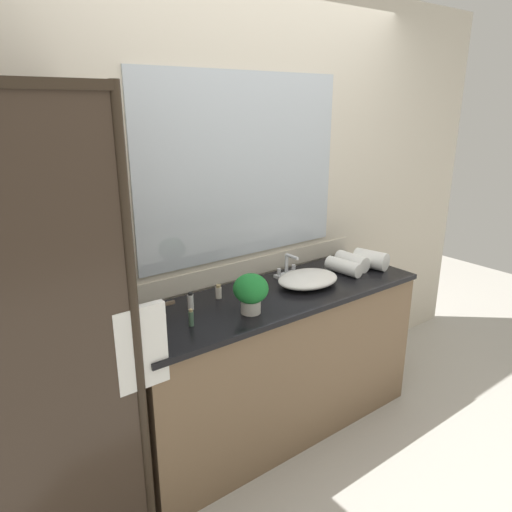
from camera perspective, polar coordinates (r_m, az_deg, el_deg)
ground_plane at (r=3.13m, az=2.34°, el=-19.94°), size 8.00×8.00×0.00m
wall_back_with_mirror at (r=2.81m, az=-1.77°, el=5.34°), size 4.40×0.06×2.60m
vanity_cabinet at (r=2.88m, az=2.33°, el=-12.75°), size 1.80×0.58×0.90m
shower_enclosure at (r=1.96m, az=-24.14°, el=-10.93°), size 1.20×0.59×2.00m
sink_basin at (r=2.79m, az=6.31°, el=-2.78°), size 0.39×0.30×0.07m
faucet at (r=2.92m, az=3.80°, el=-1.56°), size 0.17×0.12×0.15m
potted_plant at (r=2.38m, az=-0.64°, el=-4.24°), size 0.18×0.18×0.21m
soap_dish at (r=2.44m, az=-12.30°, el=-6.83°), size 0.10×0.07×0.04m
amenity_bottle_conditioner at (r=2.30m, az=-7.87°, el=-7.45°), size 0.02×0.02×0.09m
amenity_bottle_body_wash at (r=2.60m, az=-4.57°, el=-4.35°), size 0.03×0.03×0.08m
amenity_bottle_shampoo at (r=2.47m, az=-7.94°, el=-5.48°), size 0.03×0.03×0.09m
rolled_towel_near_edge at (r=3.14m, az=13.75°, el=-0.40°), size 0.16×0.23×0.12m
rolled_towel_middle at (r=3.10m, az=11.55°, el=-0.64°), size 0.11×0.22×0.10m
rolled_towel_far_edge at (r=3.01m, az=10.58°, el=-1.29°), size 0.12×0.24×0.09m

